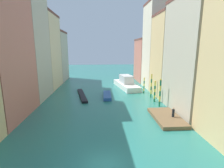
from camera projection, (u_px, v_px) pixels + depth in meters
The scene contains 17 objects.
ground_plane at pixel (102, 94), 39.11m from camera, with size 154.00×154.00×0.00m, color #28756B.
building_left_2 at pixel (27, 46), 34.08m from camera, with size 6.49×9.57×21.59m.
building_left_3 at pixel (44, 51), 44.39m from camera, with size 6.49×11.18×19.26m.
building_left_4 at pixel (55, 56), 55.46m from camera, with size 6.49×10.87×15.92m.
building_right_1 at pixel (195, 55), 27.03m from camera, with size 6.49×11.44×18.54m.
building_right_2 at pixel (170, 56), 36.78m from camera, with size 6.49×8.31×17.69m.
building_right_3 at pixel (158, 46), 44.42m from camera, with size 6.49×8.21×21.88m.
building_right_4 at pixel (147, 60), 54.94m from camera, with size 6.49×10.94×13.48m.
waterfront_dock at pixel (167, 117), 25.37m from camera, with size 3.79×7.33×0.51m.
person_on_dock at pixel (173, 113), 24.81m from camera, with size 0.36×0.36×1.42m.
mooring_pole_0 at pixel (160, 92), 30.49m from camera, with size 0.34×0.34×5.13m.
mooring_pole_1 at pixel (155, 91), 33.34m from camera, with size 0.36×0.36×4.24m.
mooring_pole_2 at pixel (151, 86), 36.22m from camera, with size 0.30×0.30×5.12m.
mooring_pole_3 at pixel (144, 85), 39.92m from camera, with size 0.29×0.29×3.76m.
vaporetto_white at pixel (126, 83), 45.88m from camera, with size 5.74×12.87×3.38m.
gondola_black at pixel (82, 95), 37.58m from camera, with size 3.34×10.74×0.45m.
motorboat_0 at pixel (107, 95), 37.12m from camera, with size 1.75×6.63×0.63m.
Camera 1 is at (-0.36, -13.38, 10.29)m, focal length 27.26 mm.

